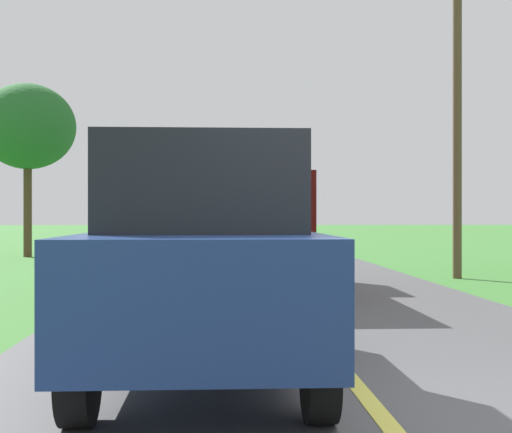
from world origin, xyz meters
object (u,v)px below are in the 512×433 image
utility_pole_roadside (457,91)px  roadside_tree_near_left (28,127)px  following_car (204,259)px  banana_truck_near (230,214)px

utility_pole_roadside → roadside_tree_near_left: bearing=143.2°
utility_pole_roadside → roadside_tree_near_left: size_ratio=1.33×
utility_pole_roadside → following_car: 11.81m
utility_pole_roadside → roadside_tree_near_left: 14.90m
roadside_tree_near_left → following_car: bearing=-71.2°
following_car → utility_pole_roadside: bearing=61.1°
roadside_tree_near_left → following_car: (6.43, -18.89, -3.38)m
banana_truck_near → following_car: 8.09m
roadside_tree_near_left → banana_truck_near: bearing=-58.0°
banana_truck_near → utility_pole_roadside: (5.17, 1.89, 2.78)m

